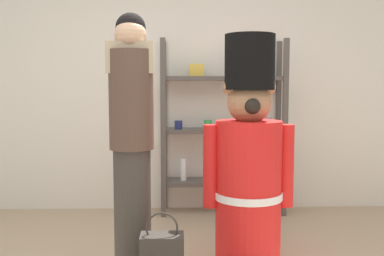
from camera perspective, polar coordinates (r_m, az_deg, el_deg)
The scene contains 4 objects.
back_wall at distance 4.62m, azimuth -2.12°, elevation 5.67°, with size 6.40×0.12×2.60m, color silver.
merchandise_shelf at distance 4.44m, azimuth 4.14°, elevation 0.28°, with size 1.24×0.35×1.74m.
teddy_bear_guard at distance 3.08m, azimuth 7.30°, elevation -5.02°, with size 0.63×0.47×1.62m.
person_shopper at distance 2.88m, azimuth -7.79°, elevation -1.51°, with size 0.30×0.29×1.74m.
Camera 1 is at (0.02, -2.42, 1.27)m, focal length 41.29 mm.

